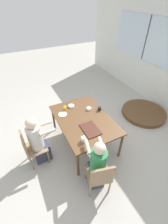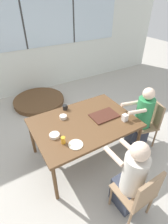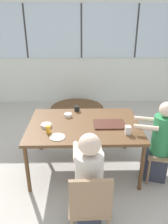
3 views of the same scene
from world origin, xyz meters
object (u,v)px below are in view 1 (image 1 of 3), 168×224
Objects in this scene: chair_for_man_blue_shirt at (100,176)px; bowl_cereal at (89,109)px; juice_glass at (65,108)px; folded_table_stack at (144,113)px; milk_carton_small at (83,139)px; chair_for_woman_green_shirt at (30,147)px; bowl_white_shallow at (71,106)px; person_woman_green_shirt at (38,142)px; coffee_mug at (99,109)px; person_man_blue_shirt at (97,166)px.

bowl_cereal is (-1.37, 0.53, 0.25)m from chair_for_man_blue_shirt.
juice_glass is at bearing -114.82° from bowl_cereal.
chair_for_man_blue_shirt is at bearing -61.44° from folded_table_stack.
milk_carton_small is at bearing -73.98° from folded_table_stack.
chair_for_woman_green_shirt is at bearing -87.37° from folded_table_stack.
bowl_white_shallow is (-0.54, 1.10, 0.25)m from chair_for_woman_green_shirt.
chair_for_man_blue_shirt is 1.33m from person_woman_green_shirt.
chair_for_woman_green_shirt is 1.42m from chair_for_man_blue_shirt.
folded_table_stack is (-0.02, 1.58, -0.70)m from coffee_mug.
milk_carton_small is 0.96× the size of bowl_cereal.
bowl_cereal reaches higher than bowl_white_shallow.
juice_glass reaches higher than bowl_white_shallow.
chair_for_woman_green_shirt is 0.68× the size of folded_table_stack.
chair_for_woman_green_shirt is at bearing -120.20° from milk_carton_small.
person_woman_green_shirt reaches higher than bowl_white_shallow.
bowl_cereal is at bearing 65.18° from juice_glass.
person_man_blue_shirt is 11.28× the size of juice_glass.
bowl_cereal is (-0.13, -0.20, -0.02)m from coffee_mug.
person_woman_green_shirt is 1.10m from bowl_white_shallow.
coffee_mug reaches higher than bowl_cereal.
milk_carton_small is at bearing 104.17° from chair_for_man_blue_shirt.
coffee_mug is at bearing 131.42° from milk_carton_small.
person_man_blue_shirt reaches higher than bowl_white_shallow.
bowl_white_shallow is at bearing 106.35° from juice_glass.
person_man_blue_shirt is 13.87× the size of coffee_mug.
milk_carton_small is 0.94m from bowl_cereal.
person_man_blue_shirt is 10.48× the size of milk_carton_small.
person_woman_green_shirt is 1.30m from bowl_cereal.
juice_glass is at bearing -98.53° from folded_table_stack.
coffee_mug is at bearing 93.51° from person_woman_green_shirt.
chair_for_man_blue_shirt is 0.16m from person_man_blue_shirt.
juice_glass is at bearing 102.73° from chair_for_man_blue_shirt.
chair_for_woman_green_shirt is 3.23m from folded_table_stack.
person_woman_green_shirt is at bearing -125.59° from milk_carton_small.
person_woman_green_shirt reaches higher than coffee_mug.
chair_for_man_blue_shirt is at bearing -90.00° from person_man_blue_shirt.
chair_for_man_blue_shirt reaches higher than coffee_mug.
bowl_white_shallow is (-1.06, 0.22, -0.03)m from milk_carton_small.
bowl_white_shallow is (-0.41, -0.52, -0.02)m from coffee_mug.
milk_carton_small is at bearing 52.99° from person_woman_green_shirt.
coffee_mug is at bearing 93.16° from chair_for_woman_green_shirt.
person_man_blue_shirt is at bearing 37.17° from person_woman_green_shirt.
person_man_blue_shirt is 1.52m from bowl_white_shallow.
milk_carton_small reaches higher than coffee_mug.
bowl_cereal is at bearing 48.76° from bowl_white_shallow.
chair_for_man_blue_shirt is (1.11, 0.89, 0.00)m from chair_for_woman_green_shirt.
bowl_white_shallow is 1.24× the size of bowl_cereal.
folded_table_stack is (0.11, 1.78, -0.69)m from bowl_cereal.
chair_for_man_blue_shirt is 6.02× the size of bowl_white_shallow.
coffee_mug is 0.24m from bowl_cereal.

